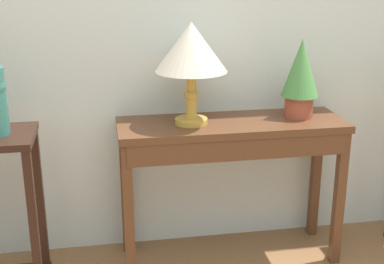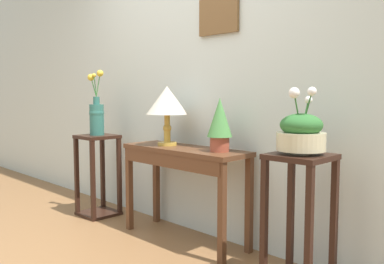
{
  "view_description": "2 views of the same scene",
  "coord_description": "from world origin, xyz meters",
  "px_view_note": "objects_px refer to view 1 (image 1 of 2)",
  "views": [
    {
      "loc": [
        -0.45,
        -1.12,
        1.46
      ],
      "look_at": [
        -0.04,
        1.25,
        0.68
      ],
      "focal_mm": 49.45,
      "sensor_mm": 36.0,
      "label": 1
    },
    {
      "loc": [
        2.38,
        -0.93,
        1.13
      ],
      "look_at": [
        0.31,
        1.14,
        0.86
      ],
      "focal_mm": 38.22,
      "sensor_mm": 36.0,
      "label": 2
    }
  ],
  "objects_px": {
    "table_lamp": "(191,50)",
    "pedestal_stand_left": "(5,215)",
    "potted_plant_on_console": "(301,75)",
    "console_table": "(232,146)"
  },
  "relations": [
    {
      "from": "console_table",
      "to": "potted_plant_on_console",
      "type": "height_order",
      "value": "potted_plant_on_console"
    },
    {
      "from": "console_table",
      "to": "pedestal_stand_left",
      "type": "height_order",
      "value": "pedestal_stand_left"
    },
    {
      "from": "table_lamp",
      "to": "potted_plant_on_console",
      "type": "distance_m",
      "value": 0.55
    },
    {
      "from": "potted_plant_on_console",
      "to": "pedestal_stand_left",
      "type": "distance_m",
      "value": 1.51
    },
    {
      "from": "table_lamp",
      "to": "pedestal_stand_left",
      "type": "height_order",
      "value": "table_lamp"
    },
    {
      "from": "table_lamp",
      "to": "console_table",
      "type": "bearing_deg",
      "value": -6.36
    },
    {
      "from": "potted_plant_on_console",
      "to": "console_table",
      "type": "bearing_deg",
      "value": -172.7
    },
    {
      "from": "potted_plant_on_console",
      "to": "table_lamp",
      "type": "bearing_deg",
      "value": -177.69
    },
    {
      "from": "table_lamp",
      "to": "potted_plant_on_console",
      "type": "xyz_separation_m",
      "value": [
        0.54,
        0.02,
        -0.14
      ]
    },
    {
      "from": "table_lamp",
      "to": "pedestal_stand_left",
      "type": "relative_size",
      "value": 0.62
    }
  ]
}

